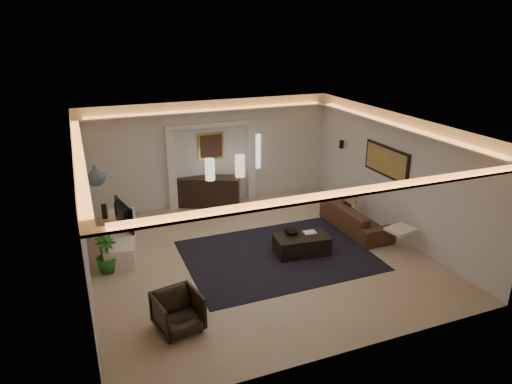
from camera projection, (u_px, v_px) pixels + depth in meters
name	position (u px, v px, depth m)	size (l,w,h in m)	color
floor	(258.00, 255.00, 10.20)	(7.00, 7.00, 0.00)	#B3A490
ceiling	(258.00, 126.00, 9.20)	(7.00, 7.00, 0.00)	white
wall_back	(211.00, 153.00, 12.75)	(7.00, 7.00, 0.00)	silver
wall_front	(347.00, 272.00, 6.64)	(7.00, 7.00, 0.00)	silver
wall_left	(82.00, 218.00, 8.49)	(7.00, 7.00, 0.00)	silver
wall_right	(394.00, 175.00, 10.91)	(7.00, 7.00, 0.00)	silver
cove_soffit	(258.00, 139.00, 9.29)	(7.00, 7.00, 0.04)	silver
daylight_slit	(256.00, 152.00, 13.23)	(0.25, 0.03, 1.00)	white
area_rug	(278.00, 255.00, 10.16)	(4.00, 3.00, 0.01)	black
pilaster_left	(171.00, 170.00, 12.39)	(0.22, 0.20, 2.20)	silver
pilaster_right	(251.00, 161.00, 13.18)	(0.22, 0.20, 2.20)	silver
alcove_header	(211.00, 125.00, 12.39)	(2.52, 0.20, 0.12)	silver
painting_frame	(211.00, 146.00, 12.65)	(0.74, 0.04, 0.74)	tan
painting_canvas	(211.00, 146.00, 12.63)	(0.62, 0.02, 0.62)	#4C2D1E
art_panel_frame	(386.00, 161.00, 11.07)	(0.04, 1.64, 0.74)	black
art_panel_gold	(386.00, 161.00, 11.06)	(0.02, 1.50, 0.62)	tan
wall_sconce	(341.00, 144.00, 12.71)	(0.12, 0.12, 0.22)	black
wall_niche	(81.00, 184.00, 9.66)	(0.10, 0.55, 0.04)	silver
console	(208.00, 192.00, 12.82)	(1.74, 0.54, 0.87)	black
lamp_left	(210.00, 171.00, 12.38)	(0.26, 0.26, 0.58)	white
lamp_right	(240.00, 168.00, 12.65)	(0.27, 0.27, 0.61)	#FFE6C7
media_ledge	(122.00, 237.00, 10.52)	(0.62, 2.46, 0.46)	silver
tv	(119.00, 216.00, 10.32)	(0.14, 1.06, 0.61)	black
figurine	(104.00, 211.00, 10.90)	(0.13, 0.13, 0.34)	black
ginger_jar	(95.00, 175.00, 9.47)	(0.40, 0.40, 0.42)	#40505A
plant	(106.00, 254.00, 9.37)	(0.45, 0.45, 0.80)	#1F6017
sofa	(356.00, 218.00, 11.32)	(0.82, 2.11, 0.61)	#45241A
throw_blanket	(400.00, 230.00, 10.12)	(0.57, 0.47, 0.06)	white
throw_pillow	(351.00, 197.00, 12.01)	(0.10, 0.34, 0.34)	tan
coffee_table	(302.00, 245.00, 10.18)	(1.18, 0.64, 0.44)	black
bowl	(291.00, 232.00, 10.24)	(0.32, 0.32, 0.08)	black
magazine	(310.00, 233.00, 10.25)	(0.27, 0.20, 0.03)	beige
armchair	(178.00, 312.00, 7.60)	(0.72, 0.74, 0.67)	black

